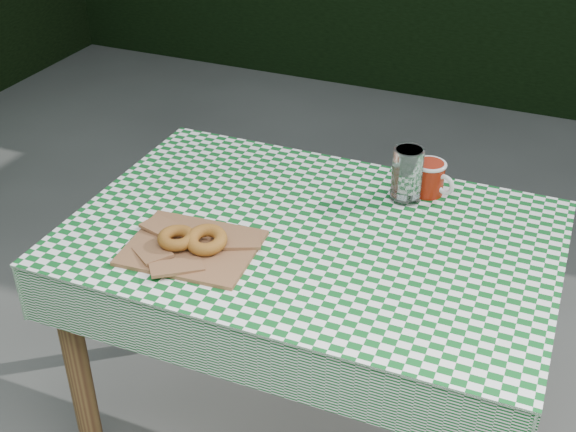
% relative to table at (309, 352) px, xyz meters
% --- Properties ---
extents(table, '(1.13, 0.76, 0.75)m').
position_rel_table_xyz_m(table, '(0.00, 0.00, 0.00)').
color(table, '#58341E').
rests_on(table, ground).
extents(tablecloth, '(1.15, 0.78, 0.01)m').
position_rel_table_xyz_m(tablecloth, '(0.00, 0.00, 0.38)').
color(tablecloth, '#0D541D').
rests_on(tablecloth, table).
extents(paper_bag, '(0.31, 0.25, 0.02)m').
position_rel_table_xyz_m(paper_bag, '(-0.22, -0.18, 0.39)').
color(paper_bag, olive).
rests_on(paper_bag, tablecloth).
extents(bagel_front, '(0.12, 0.12, 0.03)m').
position_rel_table_xyz_m(bagel_front, '(-0.26, -0.19, 0.41)').
color(bagel_front, brown).
rests_on(bagel_front, paper_bag).
extents(bagel_back, '(0.11, 0.11, 0.03)m').
position_rel_table_xyz_m(bagel_back, '(-0.19, -0.17, 0.41)').
color(bagel_back, '#A15A21').
rests_on(bagel_back, paper_bag).
extents(coffee_mug, '(0.20, 0.20, 0.09)m').
position_rel_table_xyz_m(coffee_mug, '(0.21, 0.28, 0.43)').
color(coffee_mug, maroon).
rests_on(coffee_mug, tablecloth).
extents(drinking_glass, '(0.10, 0.10, 0.14)m').
position_rel_table_xyz_m(drinking_glass, '(0.16, 0.23, 0.45)').
color(drinking_glass, silver).
rests_on(drinking_glass, tablecloth).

